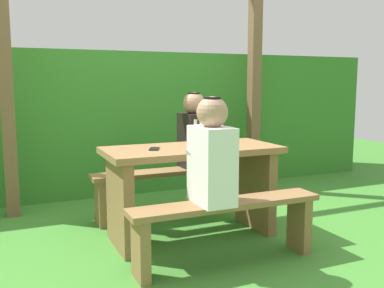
# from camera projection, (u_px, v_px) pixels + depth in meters

# --- Properties ---
(ground_plane) EXTENTS (12.00, 12.00, 0.00)m
(ground_plane) POSITION_uv_depth(u_px,v_px,m) (192.00, 237.00, 3.60)
(ground_plane) COLOR #40852F
(hedge_backdrop) EXTENTS (6.40, 0.97, 1.60)m
(hedge_backdrop) POSITION_uv_depth(u_px,v_px,m) (125.00, 120.00, 5.32)
(hedge_backdrop) COLOR #347A28
(hedge_backdrop) RESTS_ON ground_plane
(pergola_post_left) EXTENTS (0.12, 0.12, 2.26)m
(pergola_post_left) POSITION_uv_depth(u_px,v_px,m) (7.00, 97.00, 4.01)
(pergola_post_left) COLOR brown
(pergola_post_left) RESTS_ON ground_plane
(pergola_post_right) EXTENTS (0.12, 0.12, 2.26)m
(pergola_post_right) POSITION_uv_depth(u_px,v_px,m) (254.00, 94.00, 5.08)
(pergola_post_right) COLOR brown
(pergola_post_right) RESTS_ON ground_plane
(picnic_table) EXTENTS (1.40, 0.64, 0.75)m
(picnic_table) POSITION_uv_depth(u_px,v_px,m) (192.00, 176.00, 3.53)
(picnic_table) COLOR olive
(picnic_table) RESTS_ON ground_plane
(bench_near) EXTENTS (1.40, 0.24, 0.45)m
(bench_near) POSITION_uv_depth(u_px,v_px,m) (227.00, 219.00, 3.02)
(bench_near) COLOR olive
(bench_near) RESTS_ON ground_plane
(bench_far) EXTENTS (1.40, 0.24, 0.45)m
(bench_far) POSITION_uv_depth(u_px,v_px,m) (166.00, 183.00, 4.10)
(bench_far) COLOR olive
(bench_far) RESTS_ON ground_plane
(person_white_shirt) EXTENTS (0.25, 0.35, 0.72)m
(person_white_shirt) POSITION_uv_depth(u_px,v_px,m) (212.00, 155.00, 2.91)
(person_white_shirt) COLOR white
(person_white_shirt) RESTS_ON bench_near
(person_black_coat) EXTENTS (0.25, 0.35, 0.72)m
(person_black_coat) POSITION_uv_depth(u_px,v_px,m) (194.00, 133.00, 4.14)
(person_black_coat) COLOR black
(person_black_coat) RESTS_ON bench_far
(drinking_glass) EXTENTS (0.07, 0.07, 0.08)m
(drinking_glass) POSITION_uv_depth(u_px,v_px,m) (192.00, 144.00, 3.37)
(drinking_glass) COLOR silver
(drinking_glass) RESTS_ON picnic_table
(bottle_left) EXTENTS (0.06, 0.06, 0.22)m
(bottle_left) POSITION_uv_depth(u_px,v_px,m) (196.00, 137.00, 3.45)
(bottle_left) COLOR silver
(bottle_left) RESTS_ON picnic_table
(bottle_right) EXTENTS (0.06, 0.06, 0.23)m
(bottle_right) POSITION_uv_depth(u_px,v_px,m) (202.00, 133.00, 3.62)
(bottle_right) COLOR silver
(bottle_right) RESTS_ON picnic_table
(cell_phone) EXTENTS (0.12, 0.16, 0.01)m
(cell_phone) POSITION_uv_depth(u_px,v_px,m) (154.00, 149.00, 3.37)
(cell_phone) COLOR black
(cell_phone) RESTS_ON picnic_table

